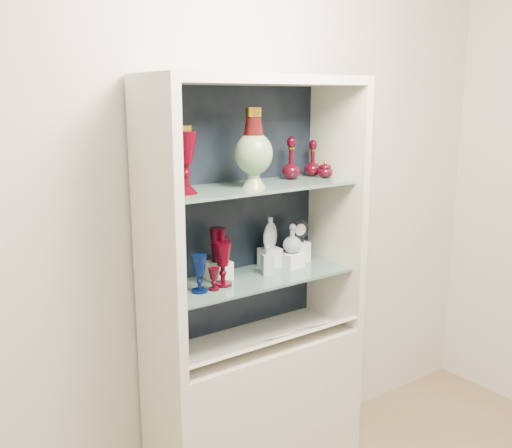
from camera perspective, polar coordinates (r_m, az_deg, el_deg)
wall_back at (r=2.68m, az=-2.73°, el=2.92°), size 3.50×0.02×2.80m
cabinet_base at (r=2.87m, az=-0.00°, el=-18.33°), size 1.00×0.40×0.75m
cabinet_back_panel at (r=2.67m, az=-2.36°, el=1.25°), size 0.98×0.02×1.15m
cabinet_side_left at (r=2.28m, az=-9.89°, el=-0.91°), size 0.04×0.40×1.15m
cabinet_side_right at (r=2.82m, az=7.99°, el=1.73°), size 0.04×0.40×1.15m
cabinet_top_cap at (r=2.46m, az=-0.00°, el=14.22°), size 1.00×0.40×0.04m
shelf_lower at (r=2.61m, az=-0.26°, el=-5.42°), size 0.92×0.34×0.01m
shelf_upper at (r=2.51m, az=-0.27°, el=3.74°), size 0.92×0.34×0.01m
label_ledge at (r=2.60m, az=1.43°, el=-11.68°), size 0.92×0.17×0.09m
label_card_0 at (r=2.62m, az=2.15°, el=-11.17°), size 0.10×0.06×0.03m
label_card_1 at (r=2.76m, az=6.23°, el=-9.93°), size 0.10×0.06×0.03m
pedestal_lamp_left at (r=2.20m, az=-8.64°, el=5.96°), size 0.10×0.10×0.26m
pedestal_lamp_right at (r=2.29m, az=-7.11°, el=6.38°), size 0.13×0.13×0.27m
enamel_urn at (r=2.43m, az=-0.24°, el=7.61°), size 0.21×0.21×0.34m
ruby_decanter_a at (r=2.69m, az=3.55°, el=6.87°), size 0.10×0.10×0.23m
ruby_decanter_b at (r=2.80m, az=5.70°, el=6.68°), size 0.10×0.10×0.19m
lidded_bowl at (r=2.75m, az=6.93°, el=5.44°), size 0.08×0.08×0.08m
cobalt_goblet at (r=2.39m, az=-5.69°, el=-4.96°), size 0.09×0.09×0.16m
ruby_goblet_tall at (r=2.46m, az=-3.34°, el=-4.06°), size 0.10×0.10×0.19m
ruby_goblet_small at (r=2.42m, az=-4.24°, el=-5.52°), size 0.06×0.06×0.10m
riser_ruby_pitcher at (r=2.57m, az=-3.78°, el=-4.61°), size 0.10×0.10×0.08m
ruby_pitcher at (r=2.54m, az=-3.82°, el=-2.09°), size 0.12×0.07×0.15m
clear_square_bottle at (r=2.62m, az=1.15°, el=-3.61°), size 0.06×0.06×0.14m
riser_flat_flask at (r=2.75m, az=1.41°, el=-3.35°), size 0.09×0.09×0.09m
flat_flask at (r=2.72m, az=1.43°, el=-0.84°), size 0.12×0.09×0.16m
riser_clear_round_decanter at (r=2.75m, az=3.63°, el=-3.60°), size 0.09×0.09×0.07m
clear_round_decanter at (r=2.72m, az=3.66°, el=-1.52°), size 0.12×0.12×0.14m
riser_cameo_medallion at (r=2.84m, az=4.36°, el=-2.78°), size 0.08×0.08×0.10m
cameo_medallion at (r=2.81m, az=4.40°, el=-0.66°), size 0.10×0.05×0.12m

